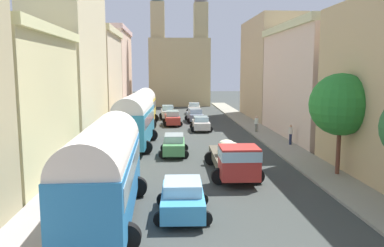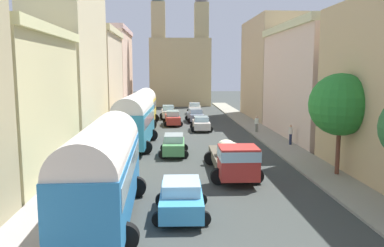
{
  "view_description": "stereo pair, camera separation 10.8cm",
  "coord_description": "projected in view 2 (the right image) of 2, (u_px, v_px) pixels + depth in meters",
  "views": [
    {
      "loc": [
        -2.02,
        -9.22,
        6.2
      ],
      "look_at": [
        0.0,
        23.1,
        1.69
      ],
      "focal_mm": 36.05,
      "sensor_mm": 36.0,
      "label": 1
    },
    {
      "loc": [
        -1.91,
        -9.22,
        6.2
      ],
      "look_at": [
        0.0,
        23.1,
        1.69
      ],
      "focal_mm": 36.05,
      "sensor_mm": 36.0,
      "label": 2
    }
  ],
  "objects": [
    {
      "name": "ground_plane",
      "position": [
        190.0,
        135.0,
        36.78
      ],
      "size": [
        154.0,
        154.0,
        0.0
      ],
      "primitive_type": "plane",
      "color": "#373B38"
    },
    {
      "name": "sidewalk_left",
      "position": [
        113.0,
        135.0,
        36.35
      ],
      "size": [
        2.5,
        70.0,
        0.14
      ],
      "primitive_type": "cube",
      "color": "#A0928E",
      "rests_on": "ground"
    },
    {
      "name": "sidewalk_right",
      "position": [
        264.0,
        134.0,
        37.2
      ],
      "size": [
        2.5,
        70.0,
        0.14
      ],
      "primitive_type": "cube",
      "color": "gray",
      "rests_on": "ground"
    },
    {
      "name": "building_left_1",
      "position": [
        9.0,
        102.0,
        22.2
      ],
      "size": [
        5.79,
        11.05,
        8.67
      ],
      "color": "beige",
      "rests_on": "ground"
    },
    {
      "name": "building_left_2",
      "position": [
        70.0,
        57.0,
        34.46
      ],
      "size": [
        5.06,
        12.72,
        14.65
      ],
      "color": "beige",
      "rests_on": "ground"
    },
    {
      "name": "building_left_3",
      "position": [
        95.0,
        75.0,
        48.13
      ],
      "size": [
        5.99,
        12.71,
        11.18
      ],
      "color": "beige",
      "rests_on": "ground"
    },
    {
      "name": "building_left_4",
      "position": [
        114.0,
        69.0,
        62.07
      ],
      "size": [
        4.86,
        14.98,
        12.75
      ],
      "color": "beige",
      "rests_on": "ground"
    },
    {
      "name": "building_right_2",
      "position": [
        311.0,
        81.0,
        35.41
      ],
      "size": [
        5.72,
        14.65,
        10.36
      ],
      "color": "beige",
      "rests_on": "ground"
    },
    {
      "name": "building_right_3",
      "position": [
        270.0,
        69.0,
        49.32
      ],
      "size": [
        5.1,
        13.38,
        12.61
      ],
      "color": "tan",
      "rests_on": "ground"
    },
    {
      "name": "distant_church",
      "position": [
        180.0,
        67.0,
        67.51
      ],
      "size": [
        10.43,
        6.84,
        19.75
      ],
      "color": "tan",
      "rests_on": "ground"
    },
    {
      "name": "parked_bus_0",
      "position": [
        103.0,
        167.0,
        15.75
      ],
      "size": [
        3.34,
        9.33,
        4.1
      ],
      "color": "#2C7BBB",
      "rests_on": "ground"
    },
    {
      "name": "parked_bus_1",
      "position": [
        135.0,
        118.0,
        31.02
      ],
      "size": [
        3.53,
        8.98,
        4.25
      ],
      "color": "teal",
      "rests_on": "ground"
    },
    {
      "name": "parked_bus_2",
      "position": [
        143.0,
        106.0,
        42.93
      ],
      "size": [
        3.32,
        8.63,
        4.06
      ],
      "color": "gold",
      "rests_on": "ground"
    },
    {
      "name": "cargo_truck_0",
      "position": [
        233.0,
        158.0,
        22.3
      ],
      "size": [
        2.99,
        7.32,
        2.15
      ],
      "color": "#B12B26",
      "rests_on": "ground"
    },
    {
      "name": "car_0",
      "position": [
        201.0,
        124.0,
        39.53
      ],
      "size": [
        2.23,
        3.65,
        1.47
      ],
      "color": "beige",
      "rests_on": "ground"
    },
    {
      "name": "car_1",
      "position": [
        195.0,
        115.0,
        46.44
      ],
      "size": [
        2.4,
        4.34,
        1.59
      ],
      "color": "slate",
      "rests_on": "ground"
    },
    {
      "name": "car_2",
      "position": [
        195.0,
        108.0,
        54.97
      ],
      "size": [
        2.39,
        3.78,
        1.57
      ],
      "color": "beige",
      "rests_on": "ground"
    },
    {
      "name": "car_3",
      "position": [
        181.0,
        198.0,
        16.47
      ],
      "size": [
        2.45,
        3.77,
        1.54
      ],
      "color": "#3D93C7",
      "rests_on": "ground"
    },
    {
      "name": "car_4",
      "position": [
        174.0,
        145.0,
        28.18
      ],
      "size": [
        2.2,
        3.8,
        1.54
      ],
      "color": "#4B8E51",
      "rests_on": "ground"
    },
    {
      "name": "car_5",
      "position": [
        173.0,
        118.0,
        43.49
      ],
      "size": [
        2.27,
        4.28,
        1.65
      ],
      "color": "#B63228",
      "rests_on": "ground"
    },
    {
      "name": "car_6",
      "position": [
        168.0,
        112.0,
        49.41
      ],
      "size": [
        2.28,
        3.87,
        1.71
      ],
      "color": "silver",
      "rests_on": "ground"
    },
    {
      "name": "pedestrian_0",
      "position": [
        257.0,
        124.0,
        37.87
      ],
      "size": [
        0.47,
        0.47,
        1.71
      ],
      "color": "slate",
      "rests_on": "ground"
    },
    {
      "name": "pedestrian_1",
      "position": [
        291.0,
        134.0,
        31.46
      ],
      "size": [
        0.45,
        0.45,
        1.79
      ],
      "color": "#1D2544",
      "rests_on": "ground"
    },
    {
      "name": "roadside_tree_1",
      "position": [
        340.0,
        105.0,
        22.1
      ],
      "size": [
        3.59,
        3.59,
        6.03
      ],
      "color": "brown",
      "rests_on": "ground"
    }
  ]
}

